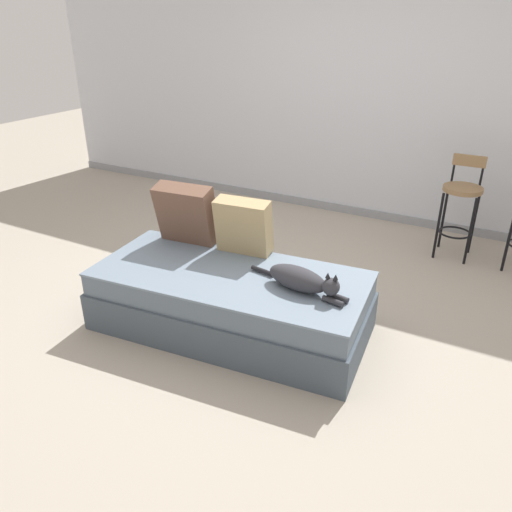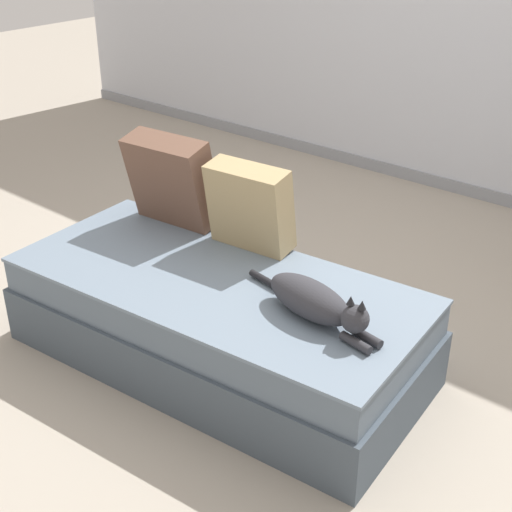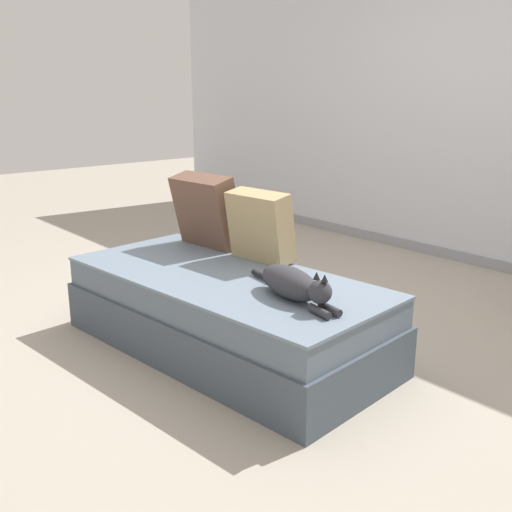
{
  "view_description": "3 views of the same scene",
  "coord_description": "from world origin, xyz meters",
  "px_view_note": "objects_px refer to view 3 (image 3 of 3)",
  "views": [
    {
      "loc": [
        1.59,
        -2.96,
        2.03
      ],
      "look_at": [
        0.15,
        -0.3,
        0.56
      ],
      "focal_mm": 35.0,
      "sensor_mm": 36.0,
      "label": 1
    },
    {
      "loc": [
        1.89,
        -2.39,
        2.0
      ],
      "look_at": [
        0.15,
        -0.3,
        0.56
      ],
      "focal_mm": 50.0,
      "sensor_mm": 36.0,
      "label": 2
    },
    {
      "loc": [
        2.49,
        -2.31,
        1.44
      ],
      "look_at": [
        0.15,
        -0.3,
        0.56
      ],
      "focal_mm": 42.0,
      "sensor_mm": 36.0,
      "label": 3
    }
  ],
  "objects_px": {
    "couch": "(225,312)",
    "cat": "(293,284)",
    "throw_pillow_middle": "(260,226)",
    "throw_pillow_corner": "(206,211)"
  },
  "relations": [
    {
      "from": "cat",
      "to": "couch",
      "type": "bearing_deg",
      "value": -178.16
    },
    {
      "from": "couch",
      "to": "cat",
      "type": "distance_m",
      "value": 0.6
    },
    {
      "from": "throw_pillow_corner",
      "to": "throw_pillow_middle",
      "type": "xyz_separation_m",
      "value": [
        0.47,
        0.04,
        -0.03
      ]
    },
    {
      "from": "throw_pillow_middle",
      "to": "cat",
      "type": "bearing_deg",
      "value": -27.43
    },
    {
      "from": "couch",
      "to": "cat",
      "type": "xyz_separation_m",
      "value": [
        0.52,
        0.02,
        0.29
      ]
    },
    {
      "from": "cat",
      "to": "throw_pillow_corner",
      "type": "bearing_deg",
      "value": 165.92
    },
    {
      "from": "couch",
      "to": "cat",
      "type": "bearing_deg",
      "value": 1.84
    },
    {
      "from": "throw_pillow_middle",
      "to": "couch",
      "type": "bearing_deg",
      "value": -76.76
    },
    {
      "from": "throw_pillow_middle",
      "to": "cat",
      "type": "distance_m",
      "value": 0.69
    },
    {
      "from": "couch",
      "to": "cat",
      "type": "relative_size",
      "value": 2.68
    }
  ]
}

